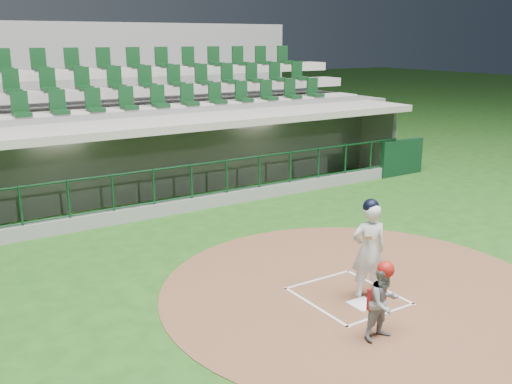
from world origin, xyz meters
TOP-DOWN VIEW (x-y plane):
  - ground at (0.00, 0.00)m, footprint 120.00×120.00m
  - dirt_circle at (0.30, -0.20)m, footprint 7.20×7.20m
  - home_plate at (0.00, -0.70)m, footprint 0.43×0.43m
  - batter_box_chalk at (0.00, -0.30)m, footprint 1.55×1.80m
  - dugout_structure at (0.08, 7.82)m, footprint 16.40×3.70m
  - seating_deck at (0.00, 10.91)m, footprint 17.00×6.72m
  - batter at (0.28, -0.48)m, footprint 0.91×0.95m
  - catcher at (-0.54, -1.69)m, footprint 0.58×0.45m

SIDE VIEW (x-z plane):
  - ground at x=0.00m, z-range 0.00..0.00m
  - dirt_circle at x=0.30m, z-range 0.00..0.01m
  - batter_box_chalk at x=0.00m, z-range 0.01..0.02m
  - home_plate at x=0.00m, z-range 0.01..0.03m
  - catcher at x=-0.54m, z-range 0.00..1.27m
  - batter at x=0.28m, z-range 0.01..1.83m
  - dugout_structure at x=0.08m, z-range -0.54..2.46m
  - seating_deck at x=0.00m, z-range -1.15..4.00m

